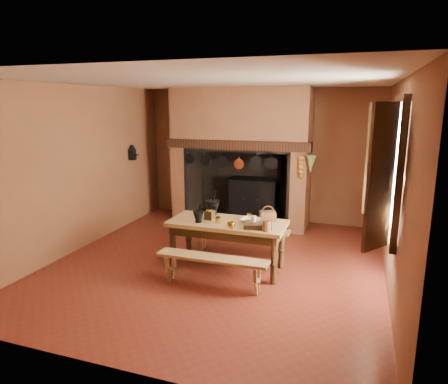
{
  "coord_description": "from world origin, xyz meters",
  "views": [
    {
      "loc": [
        2.02,
        -5.59,
        2.48
      ],
      "look_at": [
        0.01,
        0.3,
        1.1
      ],
      "focal_mm": 32.0,
      "sensor_mm": 36.0,
      "label": 1
    }
  ],
  "objects_px": {
    "iron_range": "(254,199)",
    "coffee_grinder": "(210,214)",
    "wicker_basket": "(268,216)",
    "bench_front": "(212,264)",
    "mixing_bowl": "(251,221)",
    "work_table": "(227,229)"
  },
  "relations": [
    {
      "from": "bench_front",
      "to": "mixing_bowl",
      "type": "distance_m",
      "value": 0.9
    },
    {
      "from": "work_table",
      "to": "iron_range",
      "type": "bearing_deg",
      "value": 95.68
    },
    {
      "from": "iron_range",
      "to": "mixing_bowl",
      "type": "distance_m",
      "value": 2.66
    },
    {
      "from": "bench_front",
      "to": "coffee_grinder",
      "type": "relative_size",
      "value": 7.81
    },
    {
      "from": "mixing_bowl",
      "to": "iron_range",
      "type": "bearing_deg",
      "value": 103.35
    },
    {
      "from": "bench_front",
      "to": "coffee_grinder",
      "type": "height_order",
      "value": "coffee_grinder"
    },
    {
      "from": "work_table",
      "to": "mixing_bowl",
      "type": "xyz_separation_m",
      "value": [
        0.35,
        0.03,
        0.15
      ]
    },
    {
      "from": "mixing_bowl",
      "to": "bench_front",
      "type": "bearing_deg",
      "value": -117.11
    },
    {
      "from": "coffee_grinder",
      "to": "wicker_basket",
      "type": "height_order",
      "value": "wicker_basket"
    },
    {
      "from": "mixing_bowl",
      "to": "wicker_basket",
      "type": "relative_size",
      "value": 1.01
    },
    {
      "from": "coffee_grinder",
      "to": "mixing_bowl",
      "type": "distance_m",
      "value": 0.65
    },
    {
      "from": "coffee_grinder",
      "to": "mixing_bowl",
      "type": "bearing_deg",
      "value": 6.09
    },
    {
      "from": "iron_range",
      "to": "coffee_grinder",
      "type": "height_order",
      "value": "iron_range"
    },
    {
      "from": "wicker_basket",
      "to": "iron_range",
      "type": "bearing_deg",
      "value": 87.53
    },
    {
      "from": "iron_range",
      "to": "work_table",
      "type": "relative_size",
      "value": 0.92
    },
    {
      "from": "bench_front",
      "to": "wicker_basket",
      "type": "height_order",
      "value": "wicker_basket"
    },
    {
      "from": "coffee_grinder",
      "to": "bench_front",
      "type": "bearing_deg",
      "value": -60.79
    },
    {
      "from": "coffee_grinder",
      "to": "wicker_basket",
      "type": "relative_size",
      "value": 0.7
    },
    {
      "from": "iron_range",
      "to": "bench_front",
      "type": "height_order",
      "value": "iron_range"
    },
    {
      "from": "wicker_basket",
      "to": "coffee_grinder",
      "type": "bearing_deg",
      "value": 173.32
    },
    {
      "from": "iron_range",
      "to": "wicker_basket",
      "type": "distance_m",
      "value": 2.51
    },
    {
      "from": "iron_range",
      "to": "wicker_basket",
      "type": "relative_size",
      "value": 5.61
    }
  ]
}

